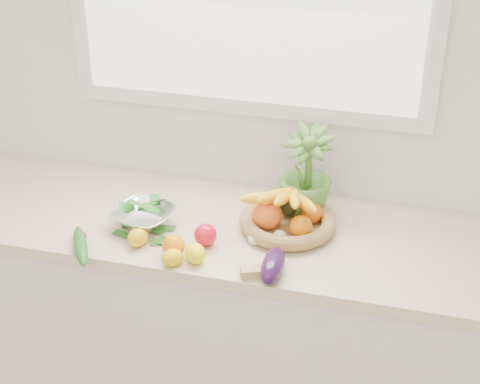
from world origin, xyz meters
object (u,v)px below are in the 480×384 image
(apple, at_px, (205,235))
(eggplant, at_px, (273,266))
(cucumber, at_px, (81,246))
(fruit_basket, at_px, (287,216))
(colander_with_spinach, at_px, (143,212))
(potted_herb, at_px, (306,172))

(apple, relative_size, eggplant, 0.42)
(cucumber, distance_m, fruit_basket, 0.70)
(apple, xyz_separation_m, cucumber, (-0.38, -0.14, -0.02))
(eggplant, relative_size, colander_with_spinach, 0.75)
(cucumber, bearing_deg, colander_with_spinach, 54.33)
(potted_herb, bearing_deg, eggplant, -93.65)
(apple, height_order, eggplant, apple)
(cucumber, bearing_deg, apple, 20.48)
(apple, xyz_separation_m, fruit_basket, (0.24, 0.17, 0.01))
(fruit_basket, relative_size, colander_with_spinach, 1.51)
(eggplant, bearing_deg, apple, 156.33)
(colander_with_spinach, bearing_deg, potted_herb, 23.64)
(apple, distance_m, potted_herb, 0.42)
(cucumber, height_order, fruit_basket, fruit_basket)
(colander_with_spinach, bearing_deg, cucumber, -125.67)
(apple, distance_m, cucumber, 0.41)
(cucumber, height_order, colander_with_spinach, colander_with_spinach)
(potted_herb, xyz_separation_m, colander_with_spinach, (-0.52, -0.23, -0.11))
(cucumber, bearing_deg, fruit_basket, 26.50)
(cucumber, xyz_separation_m, potted_herb, (0.66, 0.43, 0.14))
(apple, xyz_separation_m, colander_with_spinach, (-0.24, 0.06, 0.02))
(potted_herb, distance_m, colander_with_spinach, 0.58)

